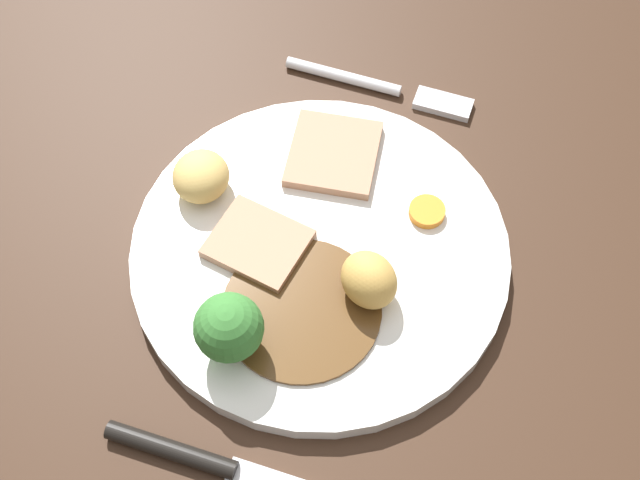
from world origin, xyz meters
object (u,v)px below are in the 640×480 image
at_px(meat_slice_under, 258,243).
at_px(roast_potato_right, 369,280).
at_px(meat_slice_main, 333,154).
at_px(roast_potato_left, 201,176).
at_px(carrot_coin_front, 427,212).
at_px(dinner_plate, 320,252).
at_px(knife, 222,467).
at_px(broccoli_floret, 229,328).
at_px(fork, 384,88).

xyz_separation_m(meat_slice_under, roast_potato_right, (0.01, 0.08, 0.01)).
height_order(meat_slice_main, roast_potato_left, roast_potato_left).
bearing_deg(carrot_coin_front, meat_slice_main, -108.93).
bearing_deg(roast_potato_left, dinner_plate, 77.76).
bearing_deg(meat_slice_under, meat_slice_main, 163.89).
bearing_deg(roast_potato_right, knife, -20.65).
bearing_deg(broccoli_floret, roast_potato_left, -149.24).
distance_m(meat_slice_under, roast_potato_left, 0.06).
bearing_deg(meat_slice_main, roast_potato_left, -55.17).
bearing_deg(fork, roast_potato_left, -123.50).
distance_m(meat_slice_main, carrot_coin_front, 0.08).
height_order(broccoli_floret, fork, broccoli_floret).
bearing_deg(meat_slice_under, carrot_coin_front, 120.83).
xyz_separation_m(roast_potato_right, broccoli_floret, (0.06, -0.07, 0.01)).
bearing_deg(dinner_plate, carrot_coin_front, 128.10).
relative_size(meat_slice_under, roast_potato_left, 1.48).
xyz_separation_m(meat_slice_main, carrot_coin_front, (0.03, 0.08, -0.00)).
height_order(meat_slice_main, meat_slice_under, same).
height_order(broccoli_floret, knife, broccoli_floret).
bearing_deg(knife, roast_potato_left, 114.78).
height_order(meat_slice_under, knife, meat_slice_under).
height_order(meat_slice_under, carrot_coin_front, meat_slice_under).
height_order(fork, knife, knife).
bearing_deg(broccoli_floret, dinner_plate, 160.85).
bearing_deg(meat_slice_under, knife, 11.50).
xyz_separation_m(meat_slice_under, knife, (0.15, 0.03, -0.01)).
relative_size(dinner_plate, roast_potato_left, 6.16).
relative_size(roast_potato_left, fork, 0.28).
distance_m(dinner_plate, knife, 0.16).
distance_m(roast_potato_left, roast_potato_right, 0.14).
relative_size(roast_potato_right, carrot_coin_front, 1.60).
bearing_deg(knife, fork, 87.77).
relative_size(broccoli_floret, knife, 0.28).
distance_m(roast_potato_right, broccoli_floret, 0.10).
distance_m(meat_slice_under, knife, 0.15).
bearing_deg(knife, broccoli_floret, 105.09).
distance_m(meat_slice_main, broccoli_floret, 0.17).
height_order(meat_slice_under, roast_potato_right, roast_potato_right).
relative_size(roast_potato_left, carrot_coin_front, 1.66).
relative_size(meat_slice_under, roast_potato_right, 1.54).
xyz_separation_m(meat_slice_main, meat_slice_under, (0.09, -0.03, 0.00)).
relative_size(roast_potato_right, broccoli_floret, 0.80).
bearing_deg(carrot_coin_front, roast_potato_right, -16.70).
xyz_separation_m(meat_slice_under, fork, (-0.17, 0.04, -0.01)).
bearing_deg(knife, carrot_coin_front, 70.51).
distance_m(dinner_plate, carrot_coin_front, 0.08).
xyz_separation_m(dinner_plate, carrot_coin_front, (-0.05, 0.06, 0.01)).
distance_m(meat_slice_under, carrot_coin_front, 0.12).
bearing_deg(fork, broccoli_floret, -96.26).
distance_m(roast_potato_left, knife, 0.20).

